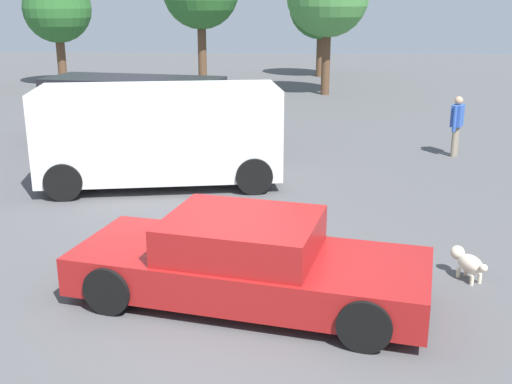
# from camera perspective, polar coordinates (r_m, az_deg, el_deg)

# --- Properties ---
(ground_plane) EXTENTS (80.00, 80.00, 0.00)m
(ground_plane) POSITION_cam_1_polar(r_m,az_deg,el_deg) (8.33, -1.93, -10.59)
(ground_plane) COLOR #515154
(sedan_foreground) EXTENTS (4.92, 2.80, 1.16)m
(sedan_foreground) POSITION_cam_1_polar(r_m,az_deg,el_deg) (8.36, -0.77, -6.36)
(sedan_foreground) COLOR maroon
(sedan_foreground) RESTS_ON ground_plane
(dog) EXTENTS (0.43, 0.65, 0.43)m
(dog) POSITION_cam_1_polar(r_m,az_deg,el_deg) (9.57, 18.57, -6.00)
(dog) COLOR beige
(dog) RESTS_ON ground_plane
(van_white) EXTENTS (5.27, 2.83, 2.10)m
(van_white) POSITION_cam_1_polar(r_m,az_deg,el_deg) (13.64, -8.63, 5.34)
(van_white) COLOR white
(van_white) RESTS_ON ground_plane
(suv_dark) EXTENTS (5.05, 2.83, 1.81)m
(suv_dark) POSITION_cam_1_polar(r_m,az_deg,el_deg) (17.89, -10.90, 7.53)
(suv_dark) COLOR black
(suv_dark) RESTS_ON ground_plane
(pedestrian) EXTENTS (0.41, 0.51, 1.53)m
(pedestrian) POSITION_cam_1_polar(r_m,az_deg,el_deg) (16.83, 17.69, 6.11)
(pedestrian) COLOR gray
(pedestrian) RESTS_ON ground_plane
(tree_back_left) EXTENTS (3.06, 3.06, 4.98)m
(tree_back_left) POSITION_cam_1_polar(r_m,az_deg,el_deg) (31.04, -17.53, 15.49)
(tree_back_left) COLOR brown
(tree_back_left) RESTS_ON ground_plane
(tree_back_right) EXTENTS (3.22, 3.22, 5.10)m
(tree_back_right) POSITION_cam_1_polar(r_m,az_deg,el_deg) (33.28, 5.91, 16.29)
(tree_back_right) COLOR brown
(tree_back_right) RESTS_ON ground_plane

